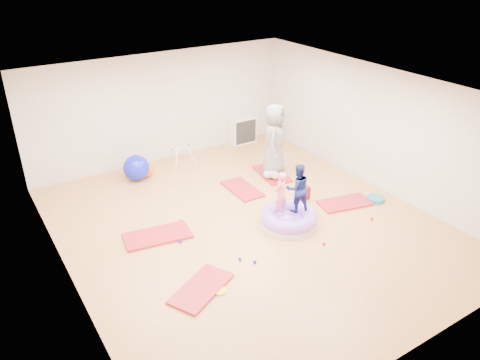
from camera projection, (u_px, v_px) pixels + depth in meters
room at (248, 163)px, 8.93m from camera, size 7.01×8.01×2.81m
gym_mat_front_left at (201, 288)px, 7.75m from camera, size 1.30×1.05×0.05m
gym_mat_mid_left at (157, 236)px, 9.15m from camera, size 1.37×0.84×0.05m
gym_mat_center_back at (242, 189)px, 10.91m from camera, size 0.58×1.13×0.05m
gym_mat_right at (345, 203)px, 10.31m from camera, size 1.24×0.81×0.05m
gym_mat_rear_right at (272, 174)px, 11.62m from camera, size 0.74×1.22×0.05m
inflatable_cushion at (289, 219)px, 9.50m from camera, size 1.17×1.17×0.37m
child_pink at (280, 191)px, 9.15m from camera, size 0.40×0.33×0.93m
child_navy at (298, 186)px, 9.25m from camera, size 0.59×0.51×1.03m
adult_caregiver at (274, 140)px, 11.18m from camera, size 1.01×1.01×1.78m
infant at (272, 174)px, 11.30m from camera, size 0.40×0.40×0.23m
ball_pit_balls at (243, 239)px, 9.03m from camera, size 4.32×2.34×0.06m
exercise_ball_blue at (136, 168)px, 11.25m from camera, size 0.63×0.63×0.63m
exercise_ball_orange at (146, 169)px, 11.47m from camera, size 0.38×0.38×0.38m
infant_play_gym at (181, 153)px, 12.06m from camera, size 0.63×0.60×0.48m
cube_shelf at (243, 130)px, 13.35m from camera, size 0.77×0.38×0.77m
balance_disc at (376, 199)px, 10.44m from camera, size 0.40×0.40×0.09m
backpack at (304, 193)px, 10.45m from camera, size 0.26×0.17×0.29m
yellow_toy at (220, 291)px, 7.71m from camera, size 0.22×0.22×0.03m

